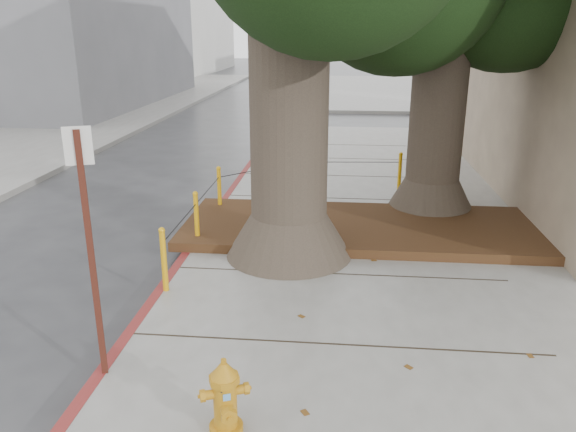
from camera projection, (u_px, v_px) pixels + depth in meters
name	position (u px, v px, depth m)	size (l,w,h in m)	color
ground	(292.00, 353.00, 6.66)	(140.00, 140.00, 0.00)	#28282B
sidewalk_far	(434.00, 90.00, 34.40)	(16.00, 20.00, 0.15)	slate
curb_red	(185.00, 259.00, 9.19)	(0.14, 26.00, 0.16)	maroon
planter_bed	(361.00, 228.00, 10.19)	(6.40, 2.60, 0.16)	black
bollard_ring	(268.00, 195.00, 10.67)	(3.79, 5.39, 0.95)	orange
fire_hydrant	(225.00, 397.00, 5.05)	(0.41, 0.41, 0.75)	#C27F13
signpost	(90.00, 242.00, 5.56)	(0.25, 0.12, 2.65)	#471911
car_silver	(463.00, 101.00, 24.52)	(1.60, 3.97, 1.35)	#ABABB0
car_red	(516.00, 111.00, 22.02)	(1.26, 3.60, 1.19)	maroon
car_dark	(105.00, 99.00, 25.97)	(1.66, 4.08, 1.18)	black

